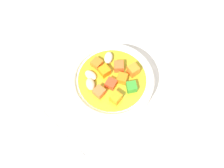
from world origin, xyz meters
TOP-DOWN VIEW (x-y plane):
  - ground_plane at (0.00, 0.00)cm, footprint 140.00×140.00cm
  - soup_bowl_main at (-0.00, -0.01)cm, footprint 15.80×15.80cm
  - spoon at (14.11, -2.91)cm, footprint 13.41×17.12cm
  - side_bowl_small at (-11.85, 18.01)cm, footprint 9.09×9.09cm

SIDE VIEW (x-z plane):
  - ground_plane at x=0.00cm, z-range -2.00..0.00cm
  - spoon at x=14.11cm, z-range -0.05..0.94cm
  - side_bowl_small at x=-11.85cm, z-range 0.07..4.24cm
  - soup_bowl_main at x=0.00cm, z-range -0.53..6.41cm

